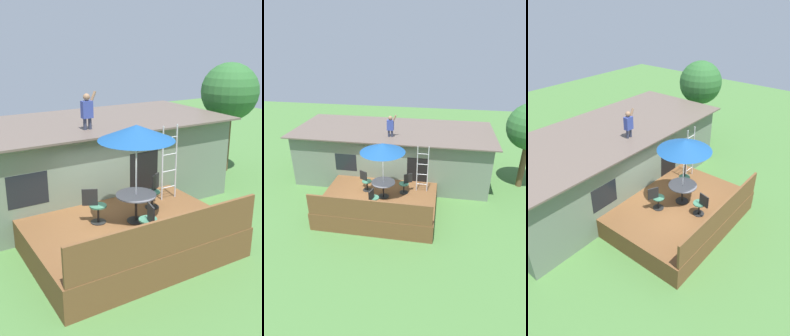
{
  "view_description": "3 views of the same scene",
  "coord_description": "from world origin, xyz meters",
  "views": [
    {
      "loc": [
        -4.62,
        -7.88,
        5.31
      ],
      "look_at": [
        0.45,
        0.56,
        2.03
      ],
      "focal_mm": 41.78,
      "sensor_mm": 36.0,
      "label": 1
    },
    {
      "loc": [
        2.57,
        -10.54,
        7.4
      ],
      "look_at": [
        0.59,
        0.75,
        1.86
      ],
      "focal_mm": 29.95,
      "sensor_mm": 36.0,
      "label": 2
    },
    {
      "loc": [
        -7.39,
        -5.22,
        7.69
      ],
      "look_at": [
        0.04,
        0.89,
        1.97
      ],
      "focal_mm": 32.34,
      "sensor_mm": 36.0,
      "label": 3
    }
  ],
  "objects": [
    {
      "name": "patio_umbrella",
      "position": [
        0.22,
        -0.08,
        3.15
      ],
      "size": [
        1.9,
        1.9,
        2.54
      ],
      "color": "silver",
      "rests_on": "deck"
    },
    {
      "name": "patio_chair_near",
      "position": [
        -0.02,
        -1.03,
        1.26
      ],
      "size": [
        0.44,
        0.61,
        0.92
      ],
      "rotation": [
        0.0,
        0.0,
        1.33
      ],
      "color": "black",
      "rests_on": "deck"
    },
    {
      "name": "person_figure",
      "position": [
        0.08,
        2.4,
        3.37
      ],
      "size": [
        0.47,
        0.2,
        1.11
      ],
      "color": "#33384C",
      "rests_on": "house"
    },
    {
      "name": "patio_table",
      "position": [
        0.22,
        -0.08,
        1.39
      ],
      "size": [
        1.04,
        1.04,
        0.74
      ],
      "color": "black",
      "rests_on": "deck"
    },
    {
      "name": "step_ladder",
      "position": [
        1.84,
        0.73,
        1.9
      ],
      "size": [
        0.52,
        0.04,
        2.2
      ],
      "color": "silver",
      "rests_on": "deck"
    },
    {
      "name": "deck_railing",
      "position": [
        0.0,
        -1.87,
        1.25
      ],
      "size": [
        4.96,
        0.08,
        0.9
      ],
      "primitive_type": "cube",
      "color": "brown",
      "rests_on": "deck"
    },
    {
      "name": "house",
      "position": [
        0.0,
        3.6,
        1.38
      ],
      "size": [
        10.5,
        4.5,
        2.76
      ],
      "color": "slate",
      "rests_on": "ground"
    },
    {
      "name": "patio_chair_left",
      "position": [
        -0.72,
        0.39,
        1.26
      ],
      "size": [
        0.59,
        0.44,
        0.92
      ],
      "rotation": [
        0.0,
        0.0,
        -0.47
      ],
      "color": "black",
      "rests_on": "deck"
    },
    {
      "name": "patio_chair_right",
      "position": [
        1.12,
        0.46,
        1.26
      ],
      "size": [
        0.57,
        0.44,
        0.92
      ],
      "rotation": [
        0.0,
        0.0,
        -2.6
      ],
      "color": "black",
      "rests_on": "deck"
    },
    {
      "name": "ground_plane",
      "position": [
        0.0,
        0.0,
        0.0
      ],
      "size": [
        40.0,
        40.0,
        0.0
      ],
      "primitive_type": "plane",
      "color": "#477538"
    },
    {
      "name": "deck",
      "position": [
        0.0,
        0.0,
        0.4
      ],
      "size": [
        5.06,
        3.83,
        0.8
      ],
      "primitive_type": "cube",
      "color": "brown",
      "rests_on": "ground"
    }
  ]
}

